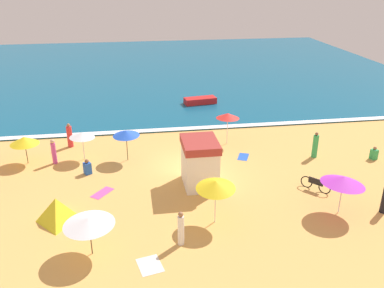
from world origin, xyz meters
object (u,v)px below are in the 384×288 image
(beach_umbrella_8, at_px, (24,140))
(beachgoer_6, at_px, (181,229))
(beach_umbrella_7, at_px, (228,116))
(beachgoer_4, at_px, (87,167))
(parked_bicycle, at_px, (315,184))
(beachgoer_3, at_px, (374,154))
(lifeguard_cabana, at_px, (200,162))
(small_boat_0, at_px, (200,100))
(beach_umbrella_2, at_px, (126,133))
(beachgoer_2, at_px, (315,146))
(beach_umbrella_0, at_px, (82,135))
(beachgoer_0, at_px, (54,152))
(beach_umbrella_3, at_px, (343,180))
(beach_umbrella_4, at_px, (216,185))
(beach_umbrella_5, at_px, (89,221))
(beach_tent, at_px, (57,209))
(beachgoer_5, at_px, (70,136))

(beach_umbrella_8, xyz_separation_m, beachgoer_6, (8.79, -9.97, -0.78))
(beach_umbrella_7, relative_size, beachgoer_4, 2.40)
(parked_bicycle, xyz_separation_m, beachgoer_3, (5.63, 3.38, 0.00))
(lifeguard_cabana, distance_m, small_boat_0, 15.56)
(beach_umbrella_2, xyz_separation_m, beachgoer_2, (12.42, -1.42, -1.08))
(beach_umbrella_0, bearing_deg, beach_umbrella_2, -10.93)
(beach_umbrella_0, height_order, beachgoer_0, beach_umbrella_0)
(lifeguard_cabana, xyz_separation_m, beachgoer_6, (-1.80, -5.50, -0.60))
(lifeguard_cabana, xyz_separation_m, beach_umbrella_3, (6.62, -4.10, 0.46))
(beach_umbrella_7, bearing_deg, beachgoer_6, -113.05)
(beach_umbrella_3, height_order, beach_umbrella_4, beach_umbrella_4)
(beachgoer_0, bearing_deg, beach_umbrella_5, -72.74)
(beach_umbrella_0, distance_m, beach_umbrella_4, 11.11)
(beach_umbrella_0, bearing_deg, beach_umbrella_5, -83.21)
(beachgoer_2, bearing_deg, parked_bicycle, -113.43)
(beach_umbrella_3, relative_size, beach_tent, 1.29)
(beachgoer_5, bearing_deg, beach_umbrella_4, -52.79)
(beach_umbrella_5, relative_size, beachgoer_0, 1.87)
(beach_umbrella_5, xyz_separation_m, parked_bicycle, (12.20, 3.91, -1.31))
(beach_umbrella_0, bearing_deg, beachgoer_6, -62.67)
(beach_umbrella_4, relative_size, beachgoer_2, 1.37)
(beach_umbrella_5, distance_m, beachgoer_2, 16.29)
(beachgoer_3, relative_size, beachgoer_5, 0.51)
(beachgoer_4, bearing_deg, lifeguard_cabana, -19.75)
(beach_umbrella_4, bearing_deg, beach_tent, 169.51)
(beachgoer_0, distance_m, beachgoer_2, 17.17)
(beachgoer_4, xyz_separation_m, beachgoer_6, (4.81, -7.87, 0.40))
(lifeguard_cabana, height_order, beach_umbrella_4, lifeguard_cabana)
(beach_umbrella_8, distance_m, small_boat_0, 17.15)
(beach_umbrella_7, relative_size, beach_tent, 1.09)
(parked_bicycle, relative_size, beachgoer_6, 0.83)
(beach_umbrella_7, relative_size, beachgoer_5, 1.34)
(beach_umbrella_4, distance_m, beachgoer_6, 2.74)
(parked_bicycle, distance_m, small_boat_0, 17.40)
(beach_umbrella_8, bearing_deg, small_boat_0, 39.25)
(beach_umbrella_8, bearing_deg, beachgoer_4, -27.82)
(beach_umbrella_8, relative_size, beachgoer_0, 1.43)
(beachgoer_2, height_order, beachgoer_4, beachgoer_2)
(beach_tent, bearing_deg, beachgoer_6, -26.59)
(beach_umbrella_2, height_order, beachgoer_0, beach_umbrella_2)
(beachgoer_2, xyz_separation_m, beachgoer_6, (-10.06, -8.09, -0.00))
(beach_umbrella_8, xyz_separation_m, beachgoer_3, (22.63, -2.79, -1.23))
(lifeguard_cabana, distance_m, beachgoer_0, 9.80)
(beach_umbrella_2, height_order, beachgoer_5, beach_umbrella_2)
(parked_bicycle, bearing_deg, small_boat_0, 102.46)
(lifeguard_cabana, distance_m, beachgoer_5, 10.68)
(beach_umbrella_8, bearing_deg, beach_umbrella_3, -26.48)
(beach_umbrella_3, xyz_separation_m, beach_tent, (-14.31, 1.55, -1.28))
(beachgoer_0, bearing_deg, beach_umbrella_0, 10.88)
(beach_umbrella_0, height_order, beachgoer_3, beach_umbrella_0)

